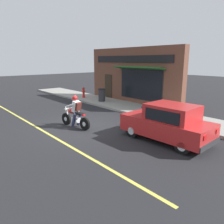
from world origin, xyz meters
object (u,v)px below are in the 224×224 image
car_hatchback (167,123)px  fire_hydrant (84,92)px  motorcycle_with_rider (75,114)px  trash_bin (102,95)px

car_hatchback → fire_hydrant: (2.92, 10.61, -0.19)m
fire_hydrant → motorcycle_with_rider: bearing=-126.4°
car_hatchback → fire_hydrant: car_hatchback is taller
trash_bin → car_hatchback: bearing=-110.3°
motorcycle_with_rider → car_hatchback: 4.50m
motorcycle_with_rider → trash_bin: bearing=40.2°
fire_hydrant → trash_bin: bearing=-86.6°
motorcycle_with_rider → fire_hydrant: (4.80, 6.53, -0.11)m
motorcycle_with_rider → car_hatchback: bearing=-65.2°
trash_bin → fire_hydrant: trash_bin is taller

